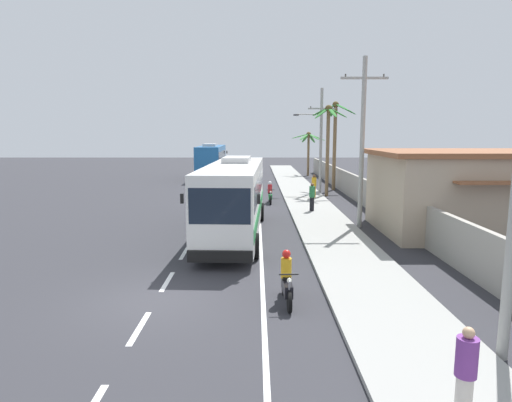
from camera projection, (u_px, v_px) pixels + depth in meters
name	position (u px, v px, depth m)	size (l,w,h in m)	color
ground_plane	(157.00, 300.00, 13.30)	(160.00, 160.00, 0.00)	#303035
sidewalk_kerb	(328.00, 228.00, 23.16)	(3.20, 90.00, 0.14)	#999993
lane_markings	(240.00, 213.00, 27.87)	(3.40, 71.00, 0.01)	white
boundary_wall	(380.00, 200.00, 26.97)	(0.24, 60.00, 1.89)	#9E998E
coach_bus_foreground	(236.00, 195.00, 21.68)	(3.23, 12.21, 3.81)	white
coach_bus_far_lane	(212.00, 160.00, 49.29)	(2.98, 10.58, 3.91)	#2366A8
motorcycle_beside_bus	(271.00, 194.00, 31.74)	(0.56, 1.96, 1.60)	black
motorcycle_trailing	(288.00, 282.00, 13.04)	(0.56, 1.96, 1.59)	black
pedestrian_near_kerb	(313.00, 196.00, 27.70)	(0.36, 0.36, 1.78)	black
pedestrian_midwalk	(467.00, 374.00, 7.31)	(0.36, 0.36, 1.72)	beige
pedestrian_far_walk	(315.00, 185.00, 33.48)	(0.36, 0.36, 1.79)	gold
utility_pole_mid	(363.00, 140.00, 22.97)	(2.45, 0.24, 8.93)	#9E9E99
utility_pole_far	(321.00, 138.00, 36.80)	(3.47, 0.24, 8.74)	#9E9E99
palm_nearest	(329.00, 133.00, 34.68)	(2.79, 3.00, 7.24)	brown
palm_second	(336.00, 130.00, 38.51)	(3.57, 3.71, 7.79)	brown
palm_third	(310.00, 143.00, 52.00)	(4.00, 3.59, 5.21)	brown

